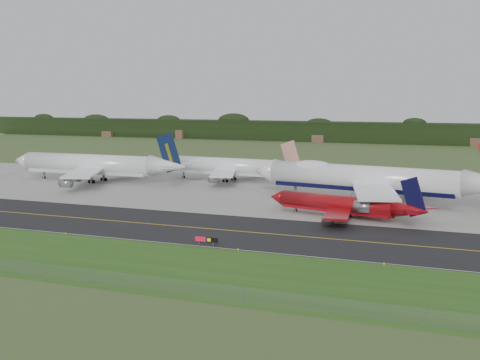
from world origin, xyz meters
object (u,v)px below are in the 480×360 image
(jet_red_737, at_px, (344,205))
(jet_star_tail, at_px, (229,167))
(jet_ba_747, at_px, (372,179))
(jet_navy_gold, at_px, (97,165))
(taxiway_sign, at_px, (206,240))

(jet_red_737, distance_m, jet_star_tail, 72.13)
(jet_ba_747, bearing_deg, jet_navy_gold, 174.81)
(jet_ba_747, distance_m, jet_navy_gold, 90.74)
(jet_red_737, xyz_separation_m, jet_navy_gold, (-89.27, 32.73, 2.52))
(jet_red_737, distance_m, taxiway_sign, 41.16)
(jet_navy_gold, distance_m, taxiway_sign, 100.99)
(jet_navy_gold, height_order, taxiway_sign, jet_navy_gold)
(jet_ba_747, distance_m, taxiway_sign, 64.77)
(jet_star_tail, bearing_deg, jet_red_737, -45.18)
(jet_ba_747, relative_size, jet_navy_gold, 1.11)
(jet_ba_747, xyz_separation_m, taxiway_sign, (-17.94, -62.03, -5.06))
(taxiway_sign, bearing_deg, jet_navy_gold, 135.88)
(jet_ba_747, bearing_deg, jet_star_tail, 152.85)
(jet_ba_747, xyz_separation_m, jet_star_tail, (-51.92, 26.62, -1.45))
(jet_ba_747, xyz_separation_m, jet_red_737, (-1.10, -24.52, -3.18))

